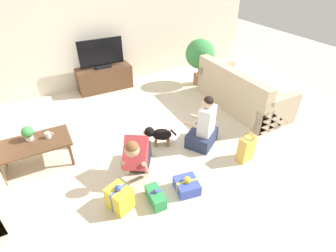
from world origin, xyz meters
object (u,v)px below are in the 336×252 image
(tabletop_plant, at_px, (28,133))
(gift_box_b, at_px, (119,198))
(dog, at_px, (158,134))
(gift_box_c, at_px, (156,197))
(gift_box_a, at_px, (187,185))
(gift_bag_a, at_px, (246,148))
(person_sitting, at_px, (204,128))
(mug, at_px, (48,135))
(sofa_right, at_px, (241,93))
(person_kneeling, at_px, (137,154))
(tv_console, at_px, (105,78))
(tv, at_px, (101,55))
(coffee_table, at_px, (33,146))
(potted_plant_corner_right, at_px, (200,55))

(tabletop_plant, bearing_deg, gift_box_b, -59.20)
(dog, distance_m, gift_box_c, 1.23)
(gift_box_a, distance_m, gift_bag_a, 1.16)
(person_sitting, distance_m, tabletop_plant, 2.68)
(tabletop_plant, bearing_deg, person_sitting, -18.22)
(gift_box_c, bearing_deg, mug, 124.64)
(sofa_right, bearing_deg, gift_box_b, 112.95)
(person_kneeling, distance_m, mug, 1.38)
(tv_console, xyz_separation_m, gift_box_c, (-0.42, -3.60, -0.18))
(tv, bearing_deg, sofa_right, -43.78)
(tv_console, bearing_deg, tv, 0.00)
(gift_box_a, bearing_deg, person_kneeling, 124.87)
(coffee_table, relative_size, gift_bag_a, 2.37)
(tv_console, relative_size, mug, 10.18)
(potted_plant_corner_right, xyz_separation_m, mug, (-3.55, -1.30, -0.24))
(gift_box_a, xyz_separation_m, gift_box_c, (-0.46, 0.02, 0.00))
(tv_console, xyz_separation_m, mug, (-1.46, -2.10, 0.21))
(tabletop_plant, bearing_deg, gift_box_a, -42.28)
(person_kneeling, bearing_deg, dog, 71.63)
(mug, bearing_deg, dog, -14.65)
(dog, height_order, mug, mug)
(dog, distance_m, tabletop_plant, 1.96)
(gift_bag_a, bearing_deg, gift_box_c, -176.24)
(coffee_table, xyz_separation_m, tabletop_plant, (-0.02, 0.11, 0.17))
(dog, bearing_deg, mug, -76.05)
(sofa_right, relative_size, coffee_table, 1.90)
(person_sitting, height_order, gift_box_b, person_sitting)
(tv_console, distance_m, gift_bag_a, 3.69)
(tv, height_order, gift_bag_a, tv)
(potted_plant_corner_right, xyz_separation_m, gift_bag_a, (-0.91, -2.70, -0.51))
(potted_plant_corner_right, height_order, person_kneeling, potted_plant_corner_right)
(potted_plant_corner_right, bearing_deg, gift_box_c, -131.86)
(gift_box_a, bearing_deg, gift_bag_a, 6.07)
(mug, bearing_deg, gift_box_b, -66.04)
(person_sitting, relative_size, mug, 7.65)
(sofa_right, xyz_separation_m, tv_console, (-2.24, 2.15, -0.04))
(sofa_right, distance_m, tabletop_plant, 3.96)
(tv, distance_m, gift_box_c, 3.70)
(tv, distance_m, dog, 2.59)
(person_sitting, bearing_deg, potted_plant_corner_right, -155.51)
(potted_plant_corner_right, bearing_deg, tabletop_plant, -162.13)
(potted_plant_corner_right, bearing_deg, dog, -138.42)
(tv_console, relative_size, gift_box_a, 3.31)
(mug, bearing_deg, coffee_table, -172.69)
(gift_box_a, xyz_separation_m, tabletop_plant, (-1.75, 1.59, 0.47))
(dog, bearing_deg, gift_bag_a, 75.26)
(gift_box_b, bearing_deg, person_kneeling, 46.77)
(dog, xyz_separation_m, gift_box_b, (-1.01, -0.94, -0.05))
(potted_plant_corner_right, bearing_deg, tv_console, 159.13)
(dog, bearing_deg, gift_box_c, 0.74)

